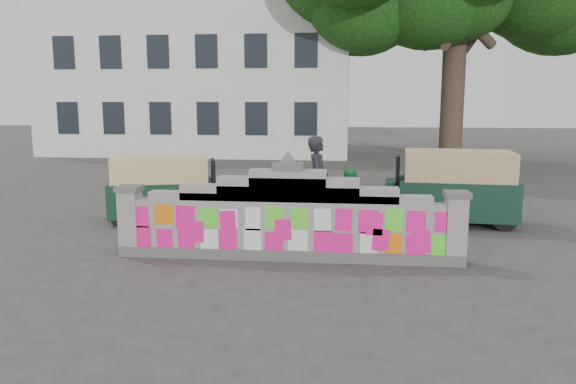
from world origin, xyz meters
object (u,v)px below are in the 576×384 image
object	(u,v)px
cyclist_bike	(318,210)
pedestrian	(350,202)
rickshaw_right	(454,186)
cyclist_rider	(318,192)
rickshaw_left	(164,187)

from	to	relation	value
cyclist_bike	pedestrian	xyz separation A→B (m)	(0.70, 0.07, 0.17)
cyclist_bike	rickshaw_right	xyz separation A→B (m)	(3.15, 1.51, 0.34)
cyclist_bike	cyclist_rider	size ratio (longest dim) A/B	1.12
cyclist_rider	rickshaw_left	bearing A→B (deg)	73.16
pedestrian	rickshaw_right	xyz separation A→B (m)	(2.45, 1.45, 0.17)
rickshaw_left	cyclist_bike	bearing A→B (deg)	-33.25
pedestrian	rickshaw_right	distance (m)	2.85
pedestrian	rickshaw_right	size ratio (longest dim) A/B	0.46
rickshaw_left	cyclist_rider	bearing A→B (deg)	-33.25
cyclist_bike	pedestrian	world-z (taller)	pedestrian
cyclist_rider	cyclist_bike	bearing A→B (deg)	89.85
pedestrian	rickshaw_right	bearing A→B (deg)	93.42
pedestrian	rickshaw_right	world-z (taller)	rickshaw_right
rickshaw_right	cyclist_rider	bearing A→B (deg)	30.56
rickshaw_left	rickshaw_right	distance (m)	6.99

